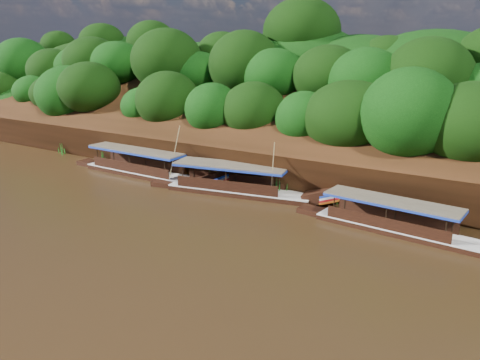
# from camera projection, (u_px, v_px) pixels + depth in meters

# --- Properties ---
(ground) EXTENTS (160.00, 160.00, 0.00)m
(ground) POSITION_uv_depth(u_px,v_px,m) (203.00, 227.00, 32.91)
(ground) COLOR black
(ground) RESTS_ON ground
(riverbank) EXTENTS (120.00, 30.06, 19.40)m
(riverbank) POSITION_uv_depth(u_px,v_px,m) (329.00, 145.00, 50.77)
(riverbank) COLOR black
(riverbank) RESTS_ON ground
(boat_0) EXTENTS (13.88, 3.01, 5.12)m
(boat_0) POSITION_uv_depth(u_px,v_px,m) (411.00, 229.00, 31.17)
(boat_0) COLOR black
(boat_0) RESTS_ON ground
(boat_1) EXTENTS (15.02, 4.96, 5.44)m
(boat_1) POSITION_uv_depth(u_px,v_px,m) (248.00, 189.00, 39.66)
(boat_1) COLOR black
(boat_1) RESTS_ON ground
(boat_2) EXTENTS (16.44, 2.72, 5.87)m
(boat_2) POSITION_uv_depth(u_px,v_px,m) (151.00, 171.00, 45.23)
(boat_2) COLOR black
(boat_2) RESTS_ON ground
(reeds) EXTENTS (48.49, 2.50, 2.06)m
(reeds) POSITION_uv_depth(u_px,v_px,m) (235.00, 176.00, 42.24)
(reeds) COLOR #22731C
(reeds) RESTS_ON ground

